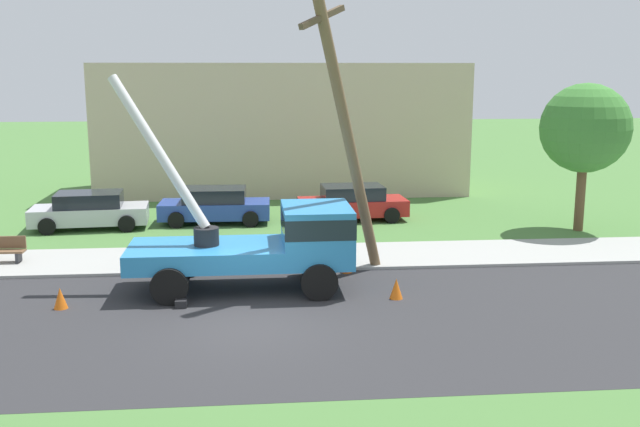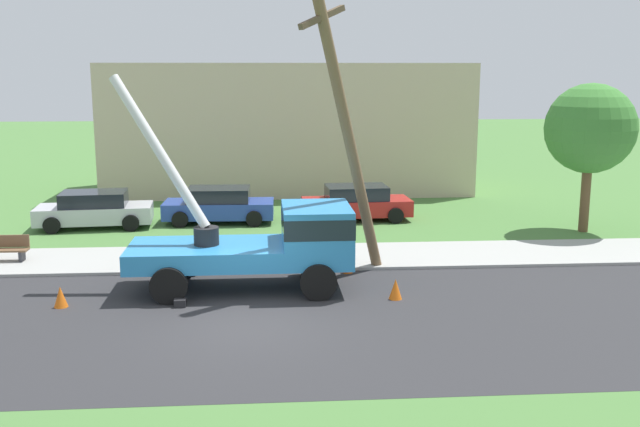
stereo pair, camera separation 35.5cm
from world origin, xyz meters
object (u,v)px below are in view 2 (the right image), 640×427
(utility_truck, at_px, (271,240))
(traffic_cone_curbside, at_px, (347,264))
(park_bench, at_px, (3,249))
(traffic_cone_ahead, at_px, (395,289))
(traffic_cone_behind, at_px, (61,297))
(parked_sedan_silver, at_px, (94,210))
(leaning_utility_pole, at_px, (347,130))
(parked_sedan_blue, at_px, (219,205))
(roadside_tree_near, at_px, (590,129))
(parked_sedan_red, at_px, (356,203))

(utility_truck, distance_m, traffic_cone_curbside, 2.94)
(utility_truck, height_order, park_bench, utility_truck)
(traffic_cone_ahead, distance_m, traffic_cone_behind, 8.84)
(parked_sedan_silver, xyz_separation_m, park_bench, (-1.68, -5.27, -0.25))
(leaning_utility_pole, distance_m, traffic_cone_curbside, 4.16)
(traffic_cone_behind, height_order, park_bench, park_bench)
(traffic_cone_curbside, bearing_deg, parked_sedan_blue, 119.43)
(park_bench, distance_m, roadside_tree_near, 21.05)
(utility_truck, height_order, traffic_cone_behind, utility_truck)
(parked_sedan_silver, distance_m, parked_sedan_blue, 4.84)
(parked_sedan_silver, height_order, park_bench, parked_sedan_silver)
(traffic_cone_behind, relative_size, roadside_tree_near, 0.10)
(leaning_utility_pole, xyz_separation_m, traffic_cone_curbside, (0.09, 0.52, -4.12))
(traffic_cone_behind, relative_size, parked_sedan_silver, 0.12)
(utility_truck, relative_size, traffic_cone_ahead, 12.12)
(utility_truck, distance_m, leaning_utility_pole, 3.84)
(utility_truck, xyz_separation_m, roadside_tree_near, (11.99, 6.48, 2.51))
(parked_sedan_blue, bearing_deg, leaning_utility_pole, -62.61)
(traffic_cone_ahead, distance_m, roadside_tree_near, 12.17)
(parked_sedan_red, height_order, park_bench, parked_sedan_red)
(parked_sedan_blue, xyz_separation_m, park_bench, (-6.48, -5.90, -0.25))
(park_bench, relative_size, roadside_tree_near, 0.28)
(utility_truck, distance_m, roadside_tree_near, 13.85)
(leaning_utility_pole, xyz_separation_m, parked_sedan_silver, (-9.09, 7.64, -3.69))
(traffic_cone_behind, distance_m, parked_sedan_silver, 9.95)
(parked_sedan_blue, height_order, park_bench, parked_sedan_blue)
(traffic_cone_behind, height_order, parked_sedan_silver, parked_sedan_silver)
(traffic_cone_ahead, bearing_deg, parked_sedan_blue, 117.34)
(parked_sedan_red, bearing_deg, utility_truck, -111.03)
(traffic_cone_curbside, distance_m, park_bench, 11.01)
(utility_truck, distance_m, parked_sedan_red, 9.96)
(traffic_cone_behind, distance_m, roadside_tree_near, 19.48)
(traffic_cone_ahead, height_order, roadside_tree_near, roadside_tree_near)
(traffic_cone_ahead, bearing_deg, traffic_cone_curbside, 110.89)
(traffic_cone_behind, xyz_separation_m, parked_sedan_blue, (3.44, 10.48, 0.43))
(traffic_cone_behind, relative_size, parked_sedan_red, 0.12)
(roadside_tree_near, bearing_deg, parked_sedan_silver, 173.78)
(parked_sedan_silver, height_order, roadside_tree_near, roadside_tree_near)
(traffic_cone_curbside, xyz_separation_m, park_bench, (-10.86, 1.85, 0.18))
(parked_sedan_blue, relative_size, parked_sedan_red, 0.99)
(traffic_cone_curbside, relative_size, roadside_tree_near, 0.10)
(leaning_utility_pole, distance_m, parked_sedan_blue, 10.02)
(leaning_utility_pole, bearing_deg, parked_sedan_red, 80.98)
(parked_sedan_red, relative_size, roadside_tree_near, 0.80)
(traffic_cone_behind, xyz_separation_m, park_bench, (-3.04, 4.58, 0.18))
(parked_sedan_silver, relative_size, parked_sedan_red, 1.01)
(traffic_cone_curbside, xyz_separation_m, parked_sedan_blue, (-4.37, 7.75, 0.43))
(park_bench, height_order, roadside_tree_near, roadside_tree_near)
(parked_sedan_red, bearing_deg, leaning_utility_pole, -99.02)
(parked_sedan_silver, distance_m, roadside_tree_near, 19.22)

